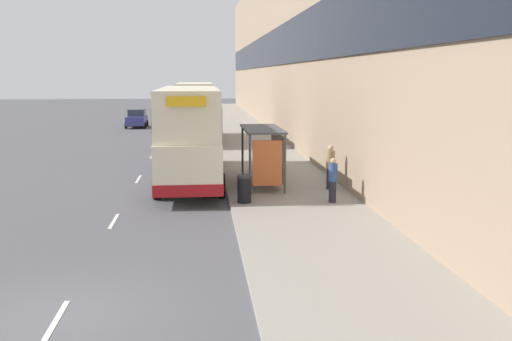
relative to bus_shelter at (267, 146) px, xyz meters
The scene contains 20 objects.
ground_plane 14.03m from the bus_shelter, 114.52° to the right, with size 220.00×220.00×0.00m, color #515156.
pavement 25.92m from the bus_shelter, 88.39° to the left, with size 5.00×93.00×0.14m.
terrace_facade 26.94m from the bus_shelter, 79.66° to the left, with size 3.10×93.00×15.67m.
lane_mark_0 14.21m from the bus_shelter, 114.19° to the right, with size 0.12×2.00×0.01m.
lane_mark_1 7.82m from the bus_shelter, 139.50° to the right, with size 0.12×2.00×0.01m.
lane_mark_2 6.76m from the bus_shelter, 152.61° to the left, with size 0.12×2.00×0.01m.
lane_mark_3 12.49m from the bus_shelter, 117.88° to the left, with size 0.12×2.00×0.01m.
lane_mark_4 19.79m from the bus_shelter, 107.04° to the left, with size 0.12×2.00×0.01m.
lane_mark_5 27.43m from the bus_shelter, 102.17° to the left, with size 0.12×2.00×0.01m.
lane_mark_6 35.20m from the bus_shelter, 99.45° to the left, with size 0.12×2.00×0.01m.
lane_mark_7 43.03m from the bus_shelter, 97.72° to the left, with size 0.12×2.00×0.01m.
bus_shelter is the anchor object (origin of this frame).
double_decker_bus_near 3.85m from the bus_shelter, 149.47° to the left, with size 2.85×11.18×4.30m.
double_decker_bus_ahead 17.88m from the bus_shelter, 100.22° to the left, with size 2.85×10.64×4.30m.
car_0 31.77m from the bus_shelter, 105.98° to the left, with size 1.91×3.82×1.72m.
car_1 54.57m from the bus_shelter, 93.50° to the left, with size 1.92×4.18×1.72m.
pedestrian_at_shelter 3.69m from the bus_shelter, 91.18° to the left, with size 0.32×0.32×1.62m.
pedestrian_1 2.82m from the bus_shelter, 19.14° to the right, with size 0.37×0.37×1.86m.
pedestrian_2 4.06m from the bus_shelter, 58.33° to the right, with size 0.33×0.33×1.68m.
litter_bin 3.55m from the bus_shelter, 111.49° to the right, with size 0.55×0.55×1.05m.
Camera 1 is at (2.94, -11.29, 4.86)m, focal length 40.00 mm.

